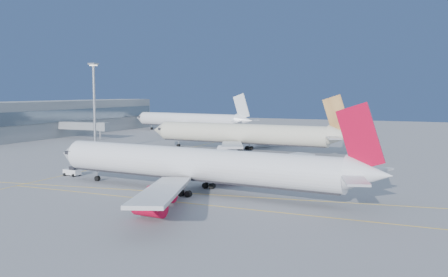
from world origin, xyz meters
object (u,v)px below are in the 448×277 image
Objects in this scene: airliner_virgin at (199,165)px; airliner_etihad at (245,134)px; pushback_tug at (73,171)px; airliner_third at (190,120)px; light_mast at (94,100)px.

airliner_virgin is 66.60m from airliner_etihad.
airliner_etihad reaches higher than pushback_tug.
airliner_third reaches higher than airliner_etihad.
light_mast is (-24.77, 39.36, 15.46)m from pushback_tug.
airliner_virgin is 2.53× the size of light_mast.
airliner_etihad is 1.03× the size of airliner_third.
airliner_virgin is at bearing -3.04° from pushback_tug.
airliner_etihad is 48.92m from light_mast.
pushback_tug is (-34.84, 5.29, -4.23)m from airliner_virgin.
airliner_third is 16.70× the size of pushback_tug.
pushback_tug is (-18.54, -59.29, -4.53)m from airliner_etihad.
airliner_virgin reaches higher than pushback_tug.
pushback_tug is 49.01m from light_mast.
light_mast reaches higher than pushback_tug.
light_mast reaches higher than airliner_virgin.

